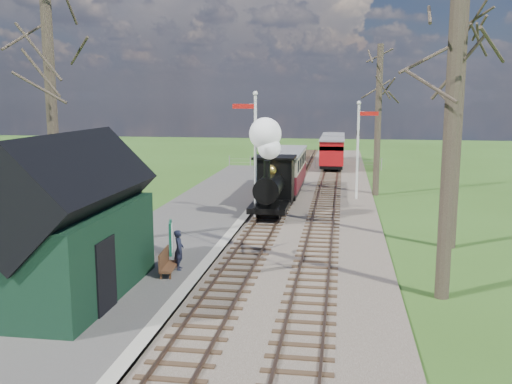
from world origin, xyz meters
TOP-DOWN VIEW (x-y plane):
  - ground at (0.00, 0.00)m, footprint 140.00×140.00m
  - distant_hills at (1.40, 64.38)m, footprint 114.40×48.00m
  - ballast_bed at (1.30, 22.00)m, footprint 8.00×60.00m
  - track_near at (0.00, 22.00)m, footprint 1.60×60.00m
  - track_far at (2.60, 22.00)m, footprint 1.60×60.00m
  - platform at (-3.50, 14.00)m, footprint 5.00×44.00m
  - coping_strip at (-1.20, 14.00)m, footprint 0.40×44.00m
  - station_shed at (-4.30, 4.00)m, footprint 3.25×6.30m
  - semaphore_near at (-0.77, 16.00)m, footprint 1.22×0.24m
  - semaphore_far at (4.37, 22.00)m, footprint 1.22×0.24m
  - bare_trees at (1.33, 10.10)m, footprint 15.51×22.39m
  - fence_line at (0.30, 36.00)m, footprint 12.60×0.08m
  - locomotive at (-0.01, 16.64)m, footprint 1.93×4.49m
  - coach at (0.00, 22.71)m, footprint 2.25×7.70m
  - red_carriage_a at (2.60, 35.42)m, footprint 1.97×4.88m
  - red_carriage_b at (2.60, 40.92)m, footprint 1.97×4.88m
  - sign_board at (-2.76, 8.78)m, footprint 0.30×0.83m
  - bench at (-2.20, 6.44)m, footprint 0.53×1.42m
  - person at (-1.90, 6.93)m, footprint 0.42×0.55m

SIDE VIEW (x-z plane):
  - distant_hills at x=1.40m, z-range -27.22..-5.20m
  - ground at x=0.00m, z-range 0.00..0.00m
  - ballast_bed at x=1.30m, z-range 0.00..0.10m
  - track_near at x=0.00m, z-range 0.02..0.17m
  - track_far at x=2.60m, z-range 0.02..0.17m
  - platform at x=-3.50m, z-range 0.00..0.20m
  - coping_strip at x=-1.20m, z-range 0.00..0.21m
  - fence_line at x=0.30m, z-range 0.05..1.05m
  - bench at x=-2.20m, z-range 0.18..0.97m
  - sign_board at x=-2.76m, z-range 0.20..1.42m
  - person at x=-1.90m, z-range 0.20..1.56m
  - red_carriage_a at x=2.60m, z-range 0.40..2.48m
  - red_carriage_b at x=2.60m, z-range 0.40..2.48m
  - coach at x=0.00m, z-range 0.43..2.80m
  - locomotive at x=-0.01m, z-range -0.20..4.61m
  - station_shed at x=-4.30m, z-range -0.12..4.66m
  - semaphore_far at x=4.37m, z-range 0.49..6.21m
  - semaphore_near at x=-0.77m, z-range 0.51..6.73m
  - bare_trees at x=1.33m, z-range -0.79..11.21m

